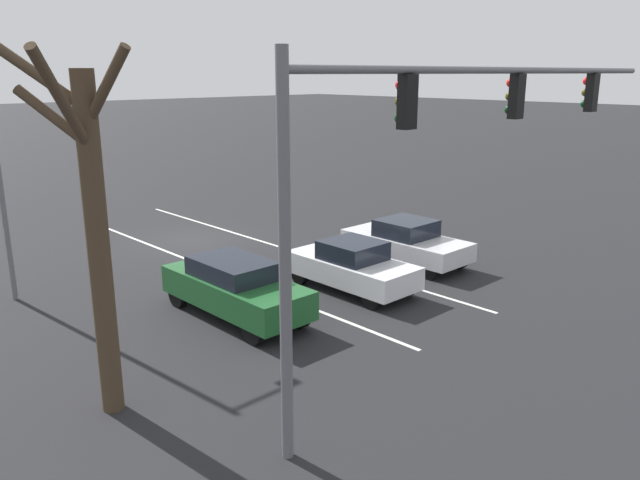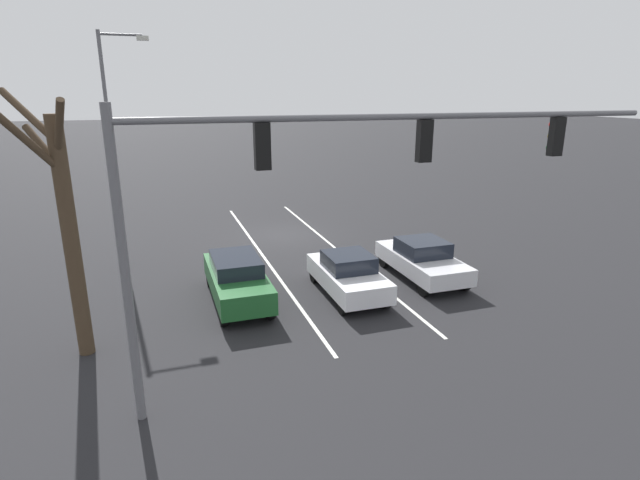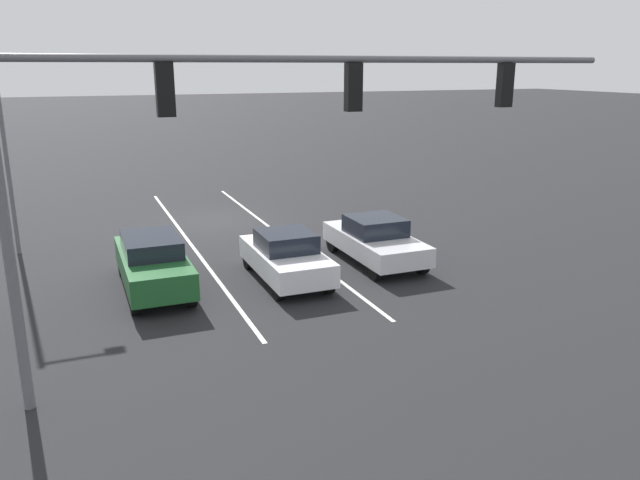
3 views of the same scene
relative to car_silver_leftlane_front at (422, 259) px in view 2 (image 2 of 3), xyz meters
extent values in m
plane|color=black|center=(3.48, -7.57, -0.75)|extent=(240.00, 240.00, 0.00)
cube|color=silver|center=(1.80, -4.47, -0.75)|extent=(0.12, 18.20, 0.01)
cube|color=silver|center=(5.16, -4.47, -0.75)|extent=(0.12, 18.20, 0.01)
cube|color=silver|center=(0.00, 0.00, -0.11)|extent=(1.86, 4.36, 0.61)
cube|color=black|center=(0.00, -0.01, 0.47)|extent=(1.64, 1.66, 0.56)
cube|color=red|center=(-0.65, -2.13, 0.04)|extent=(0.24, 0.06, 0.12)
cube|color=red|center=(0.65, -2.13, 0.04)|extent=(0.24, 0.06, 0.12)
cylinder|color=black|center=(-0.80, 1.59, -0.42)|extent=(0.22, 0.67, 0.67)
cylinder|color=black|center=(0.80, 1.59, -0.42)|extent=(0.22, 0.67, 0.67)
cylinder|color=black|center=(-0.80, -1.59, -0.42)|extent=(0.22, 0.67, 0.67)
cylinder|color=black|center=(0.80, -1.59, -0.42)|extent=(0.22, 0.67, 0.67)
cube|color=#1E5928|center=(7.01, -0.03, -0.04)|extent=(1.71, 4.57, 0.74)
cube|color=black|center=(7.01, -0.12, 0.57)|extent=(1.50, 2.25, 0.48)
cube|color=red|center=(6.41, -2.27, 0.15)|extent=(0.24, 0.06, 0.12)
cube|color=red|center=(7.61, -2.27, 0.15)|extent=(0.24, 0.06, 0.12)
cylinder|color=black|center=(6.29, 1.66, -0.41)|extent=(0.22, 0.69, 0.69)
cylinder|color=black|center=(7.74, 1.66, -0.41)|extent=(0.22, 0.69, 0.69)
cylinder|color=black|center=(6.29, -1.72, -0.41)|extent=(0.22, 0.69, 0.69)
cylinder|color=black|center=(7.74, -1.72, -0.41)|extent=(0.22, 0.69, 0.69)
cube|color=silver|center=(3.26, 0.60, -0.12)|extent=(1.75, 4.04, 0.65)
cube|color=black|center=(3.26, 0.63, 0.47)|extent=(1.54, 1.63, 0.54)
cube|color=red|center=(2.64, -1.38, 0.04)|extent=(0.24, 0.06, 0.12)
cube|color=red|center=(3.87, -1.38, 0.04)|extent=(0.24, 0.06, 0.12)
cylinder|color=black|center=(2.51, 2.07, -0.45)|extent=(0.22, 0.60, 0.60)
cylinder|color=black|center=(4.00, 2.07, -0.45)|extent=(0.22, 0.60, 0.60)
cylinder|color=black|center=(2.51, -0.87, -0.45)|extent=(0.22, 0.60, 0.60)
cylinder|color=black|center=(4.00, -0.87, -0.45)|extent=(0.22, 0.60, 0.60)
cylinder|color=slate|center=(10.07, 5.63, 2.57)|extent=(0.20, 0.20, 6.64)
cylinder|color=slate|center=(3.69, 5.63, 5.55)|extent=(12.77, 0.14, 0.14)
cube|color=black|center=(-0.24, 5.63, 5.00)|extent=(0.32, 0.22, 0.95)
sphere|color=red|center=(-0.24, 5.47, 5.29)|extent=(0.20, 0.20, 0.20)
sphere|color=#4C420C|center=(-0.24, 5.47, 5.00)|extent=(0.20, 0.20, 0.20)
sphere|color=#0A3814|center=(-0.24, 5.47, 4.72)|extent=(0.20, 0.20, 0.20)
cube|color=black|center=(3.49, 5.63, 5.00)|extent=(0.32, 0.22, 0.95)
sphere|color=red|center=(3.49, 5.47, 5.29)|extent=(0.20, 0.20, 0.20)
sphere|color=#4C420C|center=(3.49, 5.47, 5.00)|extent=(0.20, 0.20, 0.20)
sphere|color=#0A3814|center=(3.49, 5.47, 4.72)|extent=(0.20, 0.20, 0.20)
cube|color=black|center=(7.21, 5.63, 5.00)|extent=(0.32, 0.22, 0.95)
sphere|color=red|center=(7.21, 5.47, 5.29)|extent=(0.20, 0.20, 0.20)
sphere|color=#4C420C|center=(7.21, 5.47, 5.00)|extent=(0.20, 0.20, 0.20)
sphere|color=#0A3814|center=(7.21, 5.47, 4.72)|extent=(0.20, 0.20, 0.20)
cylinder|color=slate|center=(10.81, -5.44, 3.75)|extent=(0.14, 0.14, 9.01)
cylinder|color=slate|center=(10.04, -5.44, 8.11)|extent=(1.53, 0.09, 0.09)
cube|color=beige|center=(9.28, -5.44, 8.01)|extent=(0.44, 0.24, 0.16)
cylinder|color=#423323|center=(11.50, 2.15, 2.41)|extent=(0.41, 0.41, 6.32)
cylinder|color=#423323|center=(11.89, 1.71, 4.77)|extent=(0.99, 1.08, 1.07)
cylinder|color=#423323|center=(11.33, 2.62, 5.27)|extent=(0.57, 1.14, 1.40)
cylinder|color=#423323|center=(12.07, 2.65, 5.05)|extent=(1.36, 1.23, 1.76)
cylinder|color=#423323|center=(12.11, 1.62, 5.52)|extent=(1.42, 1.26, 1.33)
camera|label=1|loc=(16.02, 12.68, 5.50)|focal=35.00mm
camera|label=2|loc=(9.36, 15.71, 6.06)|focal=28.00mm
camera|label=3|loc=(8.95, 17.30, 5.42)|focal=35.00mm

